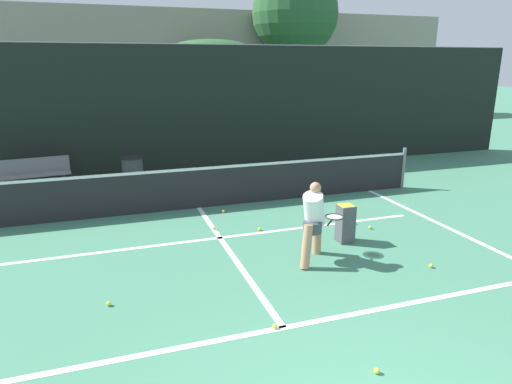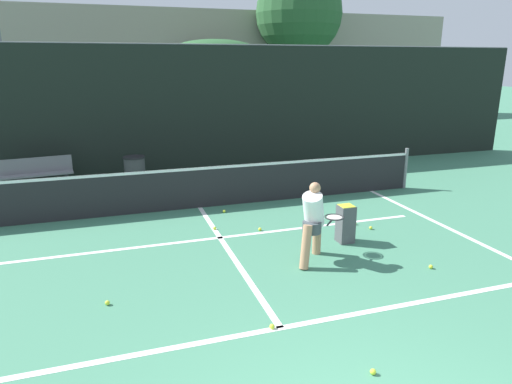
{
  "view_description": "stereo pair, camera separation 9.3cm",
  "coord_description": "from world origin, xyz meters",
  "px_view_note": "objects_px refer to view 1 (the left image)",
  "views": [
    {
      "loc": [
        -1.95,
        -2.18,
        3.23
      ],
      "look_at": [
        0.61,
        5.38,
        0.95
      ],
      "focal_mm": 32.0,
      "sensor_mm": 36.0,
      "label": 1
    },
    {
      "loc": [
        -1.86,
        -2.21,
        3.23
      ],
      "look_at": [
        0.61,
        5.38,
        0.95
      ],
      "focal_mm": 32.0,
      "sensor_mm": 36.0,
      "label": 2
    }
  ],
  "objects_px": {
    "player_practicing": "(314,219)",
    "trash_bin": "(133,172)",
    "ball_hopper": "(345,222)",
    "parked_car": "(32,146)",
    "courtside_bench": "(33,174)"
  },
  "relations": [
    {
      "from": "ball_hopper",
      "to": "courtside_bench",
      "type": "bearing_deg",
      "value": 136.6
    },
    {
      "from": "player_practicing",
      "to": "courtside_bench",
      "type": "bearing_deg",
      "value": 81.31
    },
    {
      "from": "player_practicing",
      "to": "parked_car",
      "type": "distance_m",
      "value": 11.34
    },
    {
      "from": "courtside_bench",
      "to": "trash_bin",
      "type": "relative_size",
      "value": 2.25
    },
    {
      "from": "ball_hopper",
      "to": "trash_bin",
      "type": "relative_size",
      "value": 0.86
    },
    {
      "from": "player_practicing",
      "to": "parked_car",
      "type": "bearing_deg",
      "value": 70.77
    },
    {
      "from": "trash_bin",
      "to": "parked_car",
      "type": "distance_m",
      "value": 5.1
    },
    {
      "from": "player_practicing",
      "to": "ball_hopper",
      "type": "xyz_separation_m",
      "value": [
        0.91,
        0.53,
        -0.34
      ]
    },
    {
      "from": "trash_bin",
      "to": "parked_car",
      "type": "bearing_deg",
      "value": 124.84
    },
    {
      "from": "parked_car",
      "to": "player_practicing",
      "type": "bearing_deg",
      "value": -61.31
    },
    {
      "from": "trash_bin",
      "to": "ball_hopper",
      "type": "bearing_deg",
      "value": -56.65
    },
    {
      "from": "player_practicing",
      "to": "parked_car",
      "type": "height_order",
      "value": "parked_car"
    },
    {
      "from": "player_practicing",
      "to": "trash_bin",
      "type": "height_order",
      "value": "player_practicing"
    },
    {
      "from": "ball_hopper",
      "to": "parked_car",
      "type": "distance_m",
      "value": 11.36
    },
    {
      "from": "player_practicing",
      "to": "ball_hopper",
      "type": "distance_m",
      "value": 1.11
    }
  ]
}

